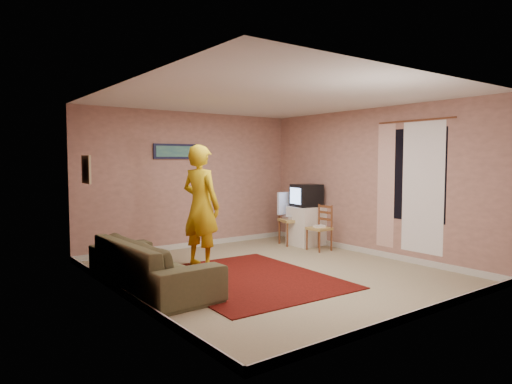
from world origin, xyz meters
TOP-DOWN VIEW (x-y plane):
  - ground at (0.00, 0.00)m, footprint 5.00×5.00m
  - wall_back at (0.00, 2.50)m, footprint 4.50×0.02m
  - wall_front at (0.00, -2.50)m, footprint 4.50×0.02m
  - wall_left at (-2.25, 0.00)m, footprint 0.02×5.00m
  - wall_right at (2.25, 0.00)m, footprint 0.02×5.00m
  - ceiling at (0.00, 0.00)m, footprint 4.50×5.00m
  - baseboard_back at (0.00, 2.49)m, footprint 4.50×0.02m
  - baseboard_front at (0.00, -2.49)m, footprint 4.50×0.02m
  - baseboard_left at (-2.24, 0.00)m, footprint 0.02×5.00m
  - baseboard_right at (2.24, 0.00)m, footprint 0.02×5.00m
  - window at (2.24, -0.90)m, footprint 0.01×1.10m
  - curtain_sheer at (2.23, -1.05)m, footprint 0.01×0.75m
  - curtain_floral at (2.21, -0.35)m, footprint 0.01×0.35m
  - curtain_rod at (2.20, -0.90)m, footprint 0.02×1.40m
  - picture_back at (-0.30, 2.47)m, footprint 0.95×0.04m
  - picture_left at (-2.22, 1.60)m, footprint 0.04×0.38m
  - area_rug at (-0.51, -0.08)m, footprint 2.23×2.74m
  - tv_cabinet at (1.95, 1.35)m, footprint 0.60×0.55m
  - crt_tv at (1.94, 1.35)m, footprint 0.59×0.54m
  - chair_a at (1.75, 1.54)m, footprint 0.56×0.54m
  - dvd_player at (1.75, 1.54)m, footprint 0.38×0.30m
  - blue_throw at (1.75, 1.73)m, footprint 0.43×0.05m
  - chair_b at (1.77, 0.80)m, footprint 0.37×0.39m
  - game_console at (1.77, 0.80)m, footprint 0.22×0.17m
  - sofa at (-1.80, 0.27)m, footprint 0.96×2.29m
  - person at (-0.65, 0.99)m, footprint 0.66×0.81m

SIDE VIEW (x-z plane):
  - ground at x=0.00m, z-range 0.00..0.00m
  - area_rug at x=-0.51m, z-range 0.00..0.01m
  - baseboard_back at x=0.00m, z-range 0.00..0.10m
  - baseboard_front at x=0.00m, z-range 0.00..0.10m
  - baseboard_left at x=-2.24m, z-range 0.00..0.10m
  - baseboard_right at x=2.24m, z-range 0.00..0.10m
  - sofa at x=-1.80m, z-range 0.00..0.66m
  - tv_cabinet at x=1.95m, z-range 0.00..0.77m
  - game_console at x=1.77m, z-range 0.43..0.47m
  - chair_b at x=1.77m, z-range 0.29..0.75m
  - dvd_player at x=1.75m, z-range 0.52..0.58m
  - chair_a at x=1.75m, z-range 0.34..0.90m
  - blue_throw at x=1.75m, z-range 0.60..1.05m
  - person at x=-0.65m, z-range 0.00..1.93m
  - crt_tv at x=1.94m, z-range 0.77..1.21m
  - curtain_sheer at x=2.23m, z-range 0.20..2.30m
  - curtain_floral at x=2.21m, z-range 0.20..2.30m
  - wall_back at x=0.00m, z-range 0.00..2.60m
  - wall_front at x=0.00m, z-range 0.00..2.60m
  - wall_left at x=-2.25m, z-range 0.00..2.60m
  - wall_right at x=2.25m, z-range 0.00..2.60m
  - window at x=2.24m, z-range 0.70..2.20m
  - picture_left at x=-2.22m, z-range 1.34..1.76m
  - picture_back at x=-0.30m, z-range 1.71..1.99m
  - curtain_rod at x=2.20m, z-range 2.31..2.33m
  - ceiling at x=0.00m, z-range 2.59..2.61m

